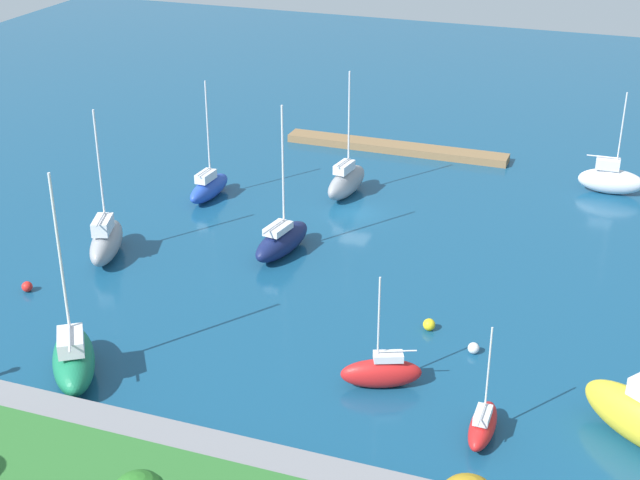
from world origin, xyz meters
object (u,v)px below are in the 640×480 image
object	(u,v)px
sailboat_red_west_end	(483,425)
sailboat_red_east_end	(382,372)
sailboat_blue_inner_mooring	(209,187)
mooring_buoy_red	(27,287)
mooring_buoy_white	(474,348)
sailboat_gray_lone_north	(346,181)
sailboat_navy_along_channel	(282,240)
sailboat_white_far_north	(611,180)
mooring_buoy_yellow	(429,325)
pier_dock	(396,148)
sailboat_gray_outer_mooring	(106,241)
sailboat_green_near_pier	(73,358)

from	to	relation	value
sailboat_red_west_end	sailboat_red_east_end	size ratio (longest dim) A/B	0.93
sailboat_blue_inner_mooring	mooring_buoy_red	bearing A→B (deg)	170.11
sailboat_red_east_end	mooring_buoy_white	xyz separation A→B (m)	(-4.69, -5.83, -0.67)
sailboat_blue_inner_mooring	mooring_buoy_white	bearing A→B (deg)	-119.35
sailboat_gray_lone_north	sailboat_navy_along_channel	xyz separation A→B (m)	(1.02, 13.47, -0.22)
sailboat_white_far_north	mooring_buoy_yellow	size ratio (longest dim) A/B	11.36
sailboat_navy_along_channel	sailboat_red_east_end	size ratio (longest dim) A/B	1.60
sailboat_navy_along_channel	mooring_buoy_white	bearing A→B (deg)	-109.38
pier_dock	sailboat_white_far_north	size ratio (longest dim) A/B	2.41
sailboat_gray_lone_north	sailboat_navy_along_channel	world-z (taller)	sailboat_navy_along_channel
sailboat_gray_outer_mooring	mooring_buoy_yellow	distance (m)	27.32
sailboat_gray_lone_north	sailboat_white_far_north	world-z (taller)	sailboat_gray_lone_north
sailboat_red_east_end	sailboat_gray_lone_north	bearing A→B (deg)	-89.84
mooring_buoy_red	mooring_buoy_white	xyz separation A→B (m)	(-33.26, -2.91, -0.02)
sailboat_navy_along_channel	sailboat_red_west_end	bearing A→B (deg)	-123.50
mooring_buoy_yellow	mooring_buoy_red	bearing A→B (deg)	9.20
sailboat_gray_lone_north	sailboat_blue_inner_mooring	world-z (taller)	sailboat_gray_lone_north
sailboat_gray_lone_north	mooring_buoy_red	xyz separation A→B (m)	(16.62, 25.95, -1.03)
sailboat_green_near_pier	sailboat_red_east_end	xyz separation A→B (m)	(-18.68, -5.69, -0.38)
sailboat_navy_along_channel	sailboat_gray_lone_north	bearing A→B (deg)	4.73
sailboat_gray_lone_north	sailboat_green_near_pier	distance (m)	35.21
sailboat_blue_inner_mooring	sailboat_red_east_end	world-z (taller)	sailboat_blue_inner_mooring
sailboat_blue_inner_mooring	sailboat_green_near_pier	world-z (taller)	sailboat_green_near_pier
pier_dock	sailboat_gray_lone_north	xyz separation A→B (m)	(1.07, 13.24, 1.04)
sailboat_green_near_pier	sailboat_red_east_end	size ratio (longest dim) A/B	1.78
pier_dock	sailboat_green_near_pier	xyz separation A→B (m)	(7.80, 47.81, 1.04)
sailboat_blue_inner_mooring	mooring_buoy_yellow	world-z (taller)	sailboat_blue_inner_mooring
sailboat_green_near_pier	sailboat_red_east_end	world-z (taller)	sailboat_green_near_pier
sailboat_green_near_pier	sailboat_white_far_north	bearing A→B (deg)	-68.51
sailboat_green_near_pier	sailboat_red_west_end	bearing A→B (deg)	-117.93
pier_dock	sailboat_gray_outer_mooring	distance (m)	35.48
sailboat_blue_inner_mooring	mooring_buoy_red	distance (m)	21.57
mooring_buoy_yellow	mooring_buoy_red	size ratio (longest dim) A/B	1.07
sailboat_red_east_end	mooring_buoy_red	xyz separation A→B (m)	(28.57, -2.92, -0.65)
sailboat_gray_outer_mooring	mooring_buoy_white	bearing A→B (deg)	-116.74
mooring_buoy_red	sailboat_red_west_end	bearing A→B (deg)	170.68
pier_dock	sailboat_navy_along_channel	distance (m)	26.80
sailboat_gray_lone_north	sailboat_red_east_end	distance (m)	31.25
pier_dock	sailboat_red_west_end	xyz separation A→B (m)	(-17.83, 45.02, 0.44)
mooring_buoy_yellow	mooring_buoy_red	distance (m)	30.14
sailboat_blue_inner_mooring	mooring_buoy_red	world-z (taller)	sailboat_blue_inner_mooring
pier_dock	sailboat_blue_inner_mooring	xyz separation A→B (m)	(12.83, 18.19, 0.73)
sailboat_gray_lone_north	mooring_buoy_yellow	bearing A→B (deg)	-140.65
sailboat_white_far_north	mooring_buoy_white	bearing A→B (deg)	-102.96
sailboat_red_east_end	sailboat_green_near_pier	bearing A→B (deg)	-5.38
mooring_buoy_yellow	mooring_buoy_red	world-z (taller)	mooring_buoy_yellow
sailboat_blue_inner_mooring	sailboat_white_far_north	bearing A→B (deg)	-65.01
sailboat_gray_outer_mooring	mooring_buoy_red	world-z (taller)	sailboat_gray_outer_mooring
mooring_buoy_yellow	sailboat_green_near_pier	bearing A→B (deg)	34.08
mooring_buoy_yellow	mooring_buoy_white	xyz separation A→B (m)	(-3.51, 1.91, -0.04)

